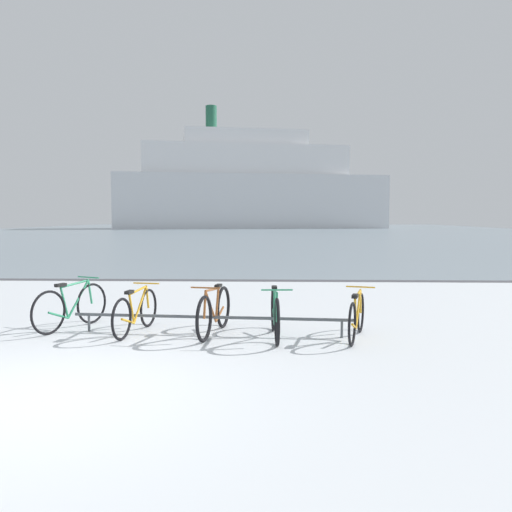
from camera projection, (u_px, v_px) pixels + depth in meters
name	position (u px, v px, depth m)	size (l,w,h in m)	color
ground	(252.00, 234.00, 59.13)	(80.00, 132.00, 0.08)	silver
bike_rack	(212.00, 318.00, 8.30)	(4.55, 0.41, 0.31)	#4C5156
bicycle_0	(71.00, 306.00, 8.72)	(0.73, 1.57, 0.84)	black
bicycle_1	(136.00, 312.00, 8.40)	(0.46, 1.64, 0.77)	black
bicycle_2	(214.00, 311.00, 8.30)	(0.49, 1.73, 0.82)	black
bicycle_3	(275.00, 314.00, 8.06)	(0.46, 1.74, 0.83)	black
bicycle_4	(357.00, 316.00, 8.00)	(0.59, 1.56, 0.77)	black
ferry_ship	(249.00, 188.00, 84.14)	(44.23, 18.22, 19.34)	silver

